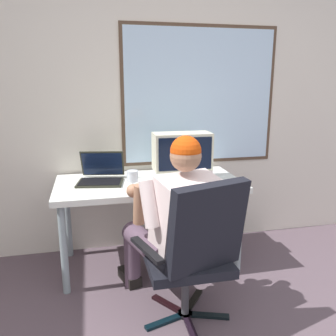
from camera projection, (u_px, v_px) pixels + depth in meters
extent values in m
cube|color=silver|center=(168.00, 92.00, 3.09)|extent=(5.70, 0.06, 2.80)
cube|color=#4C3828|center=(200.00, 96.00, 3.13)|extent=(1.41, 0.01, 1.21)
cube|color=silver|center=(200.00, 96.00, 3.12)|extent=(1.35, 0.02, 1.15)
cylinder|color=#899AA0|center=(64.00, 250.00, 2.48)|extent=(0.05, 0.05, 0.68)
cylinder|color=#899AA0|center=(239.00, 233.00, 2.77)|extent=(0.05, 0.05, 0.68)
cylinder|color=#899AA0|center=(68.00, 219.00, 3.03)|extent=(0.05, 0.05, 0.68)
cylinder|color=#899AA0|center=(214.00, 208.00, 3.32)|extent=(0.05, 0.05, 0.68)
cube|color=white|center=(149.00, 184.00, 2.81)|extent=(1.46, 0.71, 0.04)
cube|color=black|center=(166.00, 321.00, 2.24)|extent=(0.29, 0.13, 0.02)
cube|color=black|center=(191.00, 329.00, 2.18)|extent=(0.05, 0.29, 0.02)
cube|color=black|center=(207.00, 315.00, 2.30)|extent=(0.29, 0.13, 0.02)
cube|color=black|center=(193.00, 302.00, 2.44)|extent=(0.21, 0.26, 0.02)
cube|color=black|center=(169.00, 305.00, 2.41)|extent=(0.20, 0.26, 0.02)
cylinder|color=black|center=(185.00, 314.00, 2.31)|extent=(0.10, 0.10, 0.02)
cylinder|color=#3F3F44|center=(185.00, 288.00, 2.27)|extent=(0.05, 0.05, 0.37)
cube|color=black|center=(186.00, 259.00, 2.22)|extent=(0.50, 0.50, 0.06)
cube|color=black|center=(208.00, 228.00, 1.96)|extent=(0.50, 0.28, 0.53)
cube|color=black|center=(221.00, 231.00, 2.32)|extent=(0.15, 0.35, 0.02)
cube|color=black|center=(147.00, 250.00, 2.05)|extent=(0.15, 0.35, 0.02)
cylinder|color=#584354|center=(186.00, 233.00, 2.51)|extent=(0.28, 0.49, 0.15)
cylinder|color=#584354|center=(170.00, 249.00, 2.76)|extent=(0.12, 0.12, 0.44)
cube|color=black|center=(166.00, 266.00, 2.85)|extent=(0.17, 0.26, 0.08)
cylinder|color=#584354|center=(146.00, 243.00, 2.36)|extent=(0.28, 0.49, 0.15)
cylinder|color=#584354|center=(132.00, 259.00, 2.60)|extent=(0.12, 0.12, 0.44)
cube|color=black|center=(130.00, 277.00, 2.70)|extent=(0.17, 0.26, 0.08)
cube|color=silver|center=(185.00, 215.00, 2.18)|extent=(0.45, 0.40, 0.53)
sphere|color=#AC7859|center=(186.00, 156.00, 2.09)|extent=(0.19, 0.19, 0.19)
sphere|color=#D2430C|center=(186.00, 151.00, 2.08)|extent=(0.19, 0.19, 0.19)
cylinder|color=silver|center=(209.00, 193.00, 2.30)|extent=(0.14, 0.20, 0.29)
cylinder|color=#AC7859|center=(201.00, 208.00, 2.41)|extent=(0.10, 0.11, 0.26)
sphere|color=#AC7859|center=(198.00, 210.00, 2.45)|extent=(0.09, 0.09, 0.09)
cylinder|color=silver|center=(149.00, 204.00, 2.09)|extent=(0.14, 0.19, 0.29)
cylinder|color=#AC7859|center=(139.00, 204.00, 2.22)|extent=(0.10, 0.12, 0.27)
sphere|color=#AC7859|center=(133.00, 191.00, 2.28)|extent=(0.09, 0.09, 0.09)
cube|color=beige|center=(182.00, 178.00, 2.87)|extent=(0.26, 0.21, 0.02)
cylinder|color=beige|center=(182.00, 173.00, 2.86)|extent=(0.04, 0.04, 0.06)
cube|color=beige|center=(182.00, 151.00, 2.82)|extent=(0.46, 0.22, 0.30)
cube|color=black|center=(185.00, 154.00, 2.71)|extent=(0.42, 0.01, 0.26)
cube|color=#27281E|center=(100.00, 183.00, 2.74)|extent=(0.38, 0.30, 0.02)
cube|color=black|center=(100.00, 181.00, 2.74)|extent=(0.35, 0.27, 0.00)
cube|color=#27281E|center=(103.00, 163.00, 2.87)|extent=(0.36, 0.16, 0.22)
cube|color=#0F1933|center=(102.00, 164.00, 2.87)|extent=(0.33, 0.14, 0.19)
cylinder|color=silver|center=(133.00, 189.00, 2.60)|extent=(0.07, 0.07, 0.00)
cylinder|color=silver|center=(133.00, 185.00, 2.59)|extent=(0.01, 0.01, 0.06)
cylinder|color=silver|center=(132.00, 176.00, 2.58)|extent=(0.08, 0.08, 0.08)
cylinder|color=#5C130F|center=(133.00, 179.00, 2.58)|extent=(0.08, 0.08, 0.04)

